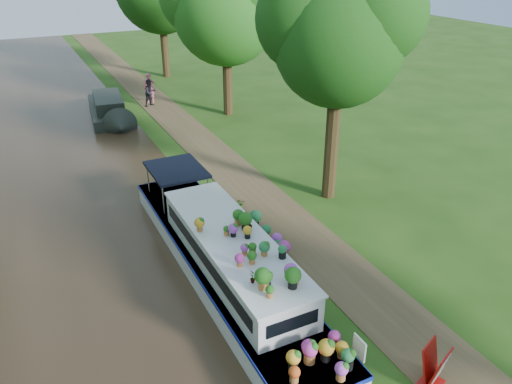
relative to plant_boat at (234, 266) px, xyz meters
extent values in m
plane|color=#204110|center=(2.25, 0.98, -0.85)|extent=(100.00, 100.00, 0.00)
cube|color=#2E2114|center=(-3.75, 0.98, -0.84)|extent=(10.00, 100.00, 0.02)
cube|color=#4C3B23|center=(3.45, 0.98, -0.84)|extent=(2.20, 100.00, 0.03)
cube|color=silver|center=(0.00, 0.85, -0.46)|extent=(2.20, 12.00, 0.75)
cube|color=navy|center=(0.00, 0.85, -0.14)|extent=(2.24, 12.04, 0.12)
cube|color=silver|center=(0.00, 0.05, 0.44)|extent=(1.80, 7.00, 1.05)
cube|color=silver|center=(0.00, 0.05, 1.00)|extent=(1.90, 7.10, 0.06)
cube|color=black|center=(0.91, 0.05, 0.52)|extent=(0.03, 6.40, 0.38)
cube|color=black|center=(-0.91, 0.05, 0.52)|extent=(0.03, 6.40, 0.38)
cube|color=black|center=(0.00, 5.15, 1.07)|extent=(1.90, 2.40, 0.10)
cube|color=white|center=(1.15, -4.55, 0.22)|extent=(0.04, 0.45, 0.55)
imported|color=#1A5015|center=(-0.44, -2.22, 1.22)|extent=(0.20, 0.24, 0.38)
imported|color=#1A5015|center=(0.53, 0.08, 1.23)|extent=(0.31, 0.31, 0.41)
cylinder|color=black|center=(6.05, 3.98, 1.42)|extent=(0.56, 0.56, 4.55)
sphere|color=#10380E|center=(6.05, 3.98, 5.38)|extent=(4.80, 4.80, 4.80)
sphere|color=#10380E|center=(7.01, 3.26, 6.34)|extent=(3.60, 3.60, 3.60)
sphere|color=#10380E|center=(5.21, 4.82, 6.10)|extent=(3.84, 3.84, 3.84)
cylinder|color=black|center=(6.75, 15.98, 1.07)|extent=(0.56, 0.56, 3.85)
sphere|color=#1A5015|center=(6.75, 15.98, 5.10)|extent=(6.00, 6.00, 6.00)
cylinder|color=black|center=(6.25, 26.98, 1.25)|extent=(0.56, 0.56, 4.20)
cube|color=black|center=(0.06, 18.88, -0.52)|extent=(2.67, 6.40, 0.62)
cube|color=black|center=(0.06, 18.36, 0.15)|extent=(1.96, 3.78, 0.72)
cube|color=#A50F0B|center=(2.70, -5.43, -0.81)|extent=(0.75, 0.69, 0.03)
cube|color=#A50F0B|center=(2.70, -5.56, -0.27)|extent=(0.74, 0.52, 1.09)
cube|color=#A50F0B|center=(2.70, -5.29, -0.27)|extent=(0.74, 0.52, 1.09)
cube|color=white|center=(2.70, -5.60, -0.21)|extent=(0.56, 0.37, 0.76)
imported|color=#EB6089|center=(3.12, 20.43, 0.13)|extent=(0.79, 0.63, 1.90)
imported|color=black|center=(2.95, 19.67, 0.03)|extent=(1.01, 0.90, 1.71)
imported|color=#2F5B1B|center=(2.30, 4.58, -0.64)|extent=(0.50, 0.47, 0.43)
camera|label=1|loc=(-4.82, -11.25, 8.57)|focal=35.00mm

